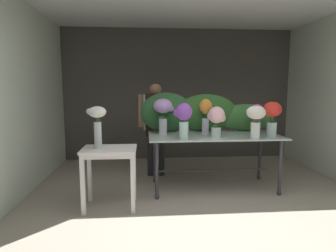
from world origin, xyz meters
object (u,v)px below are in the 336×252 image
display_table_glass (214,143)px  vase_sunset_stock (206,112)px  vase_ivory_lilies (256,118)px  vase_magenta_anemones (257,116)px  florist (156,119)px  vase_blush_hydrangea (216,119)px  side_table_white (109,157)px  vase_violet_dahlias (183,118)px  vase_scarlet_roses (272,115)px  vase_white_roses_tall (97,121)px  vase_lilac_snapdragons (163,111)px

display_table_glass → vase_sunset_stock: size_ratio=3.66×
vase_ivory_lilies → vase_magenta_anemones: same height
florist → vase_blush_hydrangea: (0.82, -0.94, 0.10)m
side_table_white → florist: bearing=64.1°
vase_sunset_stock → vase_violet_dahlias: bearing=-132.7°
florist → vase_sunset_stock: (0.73, -0.62, 0.17)m
florist → vase_blush_hydrangea: 1.25m
display_table_glass → vase_magenta_anemones: vase_magenta_anemones is taller
vase_scarlet_roses → florist: bearing=149.1°
display_table_glass → vase_scarlet_roses: (0.77, -0.24, 0.43)m
display_table_glass → vase_sunset_stock: (-0.11, 0.11, 0.45)m
vase_scarlet_roses → vase_sunset_stock: 0.95m
florist → vase_ivory_lilies: 1.73m
side_table_white → florist: (0.64, 1.31, 0.34)m
vase_white_roses_tall → side_table_white: bearing=-0.0°
vase_magenta_anemones → vase_sunset_stock: bearing=175.7°
display_table_glass → vase_scarlet_roses: size_ratio=3.89×
vase_scarlet_roses → vase_violet_dahlias: size_ratio=1.01×
display_table_glass → vase_magenta_anemones: (0.67, 0.05, 0.39)m
side_table_white → vase_magenta_anemones: (2.14, 0.64, 0.44)m
florist → vase_ivory_lilies: size_ratio=3.53×
vase_blush_hydrangea → vase_white_roses_tall: vase_white_roses_tall is taller
vase_ivory_lilies → vase_sunset_stock: vase_sunset_stock is taller
vase_scarlet_roses → vase_violet_dahlias: (-1.28, -0.08, -0.02)m
vase_lilac_snapdragons → vase_scarlet_roses: (1.53, -0.36, -0.05)m
vase_violet_dahlias → vase_blush_hydrangea: bearing=12.1°
vase_ivory_lilies → vase_lilac_snapdragons: size_ratio=0.85×
florist → vase_sunset_stock: 0.97m
vase_ivory_lilies → side_table_white: bearing=-173.8°
vase_lilac_snapdragons → vase_ivory_lilies: bearing=-21.4°
florist → vase_lilac_snapdragons: size_ratio=3.01×
vase_ivory_lilies → vase_lilac_snapdragons: bearing=158.6°
side_table_white → vase_sunset_stock: vase_sunset_stock is taller
display_table_glass → vase_lilac_snapdragons: bearing=171.0°
side_table_white → vase_blush_hydrangea: vase_blush_hydrangea is taller
vase_lilac_snapdragons → vase_violet_dahlias: (0.25, -0.44, -0.06)m
vase_ivory_lilies → vase_blush_hydrangea: (-0.51, 0.15, -0.03)m
vase_magenta_anemones → vase_sunset_stock: 0.78m
florist → vase_lilac_snapdragons: florist is taller
vase_lilac_snapdragons → vase_white_roses_tall: 1.11m
vase_sunset_stock → vase_white_roses_tall: vase_sunset_stock is taller
vase_magenta_anemones → vase_blush_hydrangea: 0.74m
vase_lilac_snapdragons → vase_white_roses_tall: vase_lilac_snapdragons is taller
display_table_glass → vase_ivory_lilies: size_ratio=4.27×
vase_magenta_anemones → florist: bearing=155.9°
side_table_white → vase_ivory_lilies: 2.03m
vase_magenta_anemones → vase_blush_hydrangea: (-0.69, -0.27, -0.00)m
vase_magenta_anemones → vase_white_roses_tall: vase_white_roses_tall is taller
vase_violet_dahlias → display_table_glass: bearing=32.1°
side_table_white → vase_ivory_lilies: (1.97, 0.21, 0.46)m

